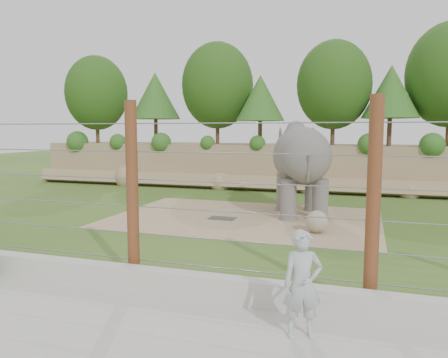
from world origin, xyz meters
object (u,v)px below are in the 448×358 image
(stone_ball, at_px, (317,222))
(elephant, at_px, (301,169))
(barrier_fence, at_px, (132,193))
(zookeeper, at_px, (302,284))

(stone_ball, bearing_deg, elephant, 107.94)
(barrier_fence, bearing_deg, zookeeper, -21.17)
(elephant, height_order, barrier_fence, barrier_fence)
(stone_ball, bearing_deg, barrier_fence, -120.13)
(elephant, distance_m, barrier_fence, 9.10)
(elephant, height_order, zookeeper, elephant)
(elephant, xyz_separation_m, stone_ball, (0.94, -2.91, -1.44))
(barrier_fence, bearing_deg, stone_ball, 59.87)
(zookeeper, bearing_deg, stone_ball, 73.22)
(barrier_fence, xyz_separation_m, zookeeper, (3.94, -1.53, -1.11))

